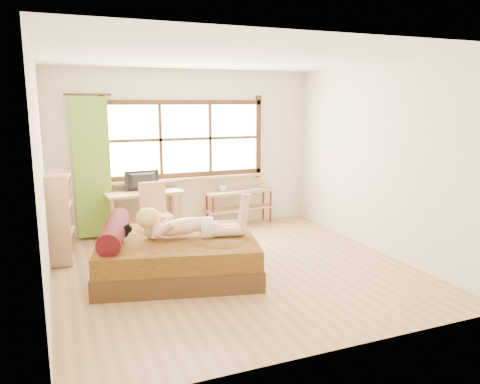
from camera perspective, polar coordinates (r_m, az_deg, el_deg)
name	(u,v)px	position (r m, az deg, el deg)	size (l,w,h in m)	color
floor	(234,269)	(6.25, -0.71, -9.36)	(4.50, 4.50, 0.00)	#9E754C
ceiling	(234,57)	(5.89, -0.78, 16.10)	(4.50, 4.50, 0.00)	white
wall_back	(186,151)	(8.04, -6.64, 5.02)	(4.50, 4.50, 0.00)	silver
wall_front	(333,203)	(3.95, 11.30, -1.30)	(4.50, 4.50, 0.00)	silver
wall_left	(42,179)	(5.52, -23.04, 1.51)	(4.50, 4.50, 0.00)	silver
wall_right	(379,160)	(7.06, 16.56, 3.81)	(4.50, 4.50, 0.00)	silver
window	(186,141)	(8.00, -6.60, 6.14)	(2.80, 0.16, 1.46)	#FFEDBF
curtain	(92,168)	(7.68, -17.57, 2.80)	(0.55, 0.10, 2.20)	olive
bed	(174,254)	(6.05, -8.04, -7.52)	(2.28, 1.99, 0.75)	#352410
woman	(190,214)	(5.90, -6.17, -2.70)	(1.38, 0.39, 0.59)	#DCAA8D
kitten	(118,232)	(5.92, -14.69, -4.73)	(0.29, 0.12, 0.24)	black
desk	(144,197)	(7.68, -11.64, -0.65)	(1.25, 0.65, 0.76)	tan
monitor	(143,181)	(7.68, -11.78, 1.33)	(0.56, 0.07, 0.32)	black
chair	(155,209)	(7.38, -10.36, -2.11)	(0.46, 0.46, 0.95)	tan
pipe_shelf	(240,199)	(8.31, -0.02, -0.91)	(1.28, 0.45, 0.71)	tan
cup	(223,189)	(8.16, -2.05, 0.42)	(0.13, 0.13, 0.10)	gray
book	(250,189)	(8.35, 1.18, 0.37)	(0.17, 0.23, 0.02)	gray
bookshelf	(60,218)	(6.80, -21.07, -2.99)	(0.37, 0.56, 1.22)	tan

